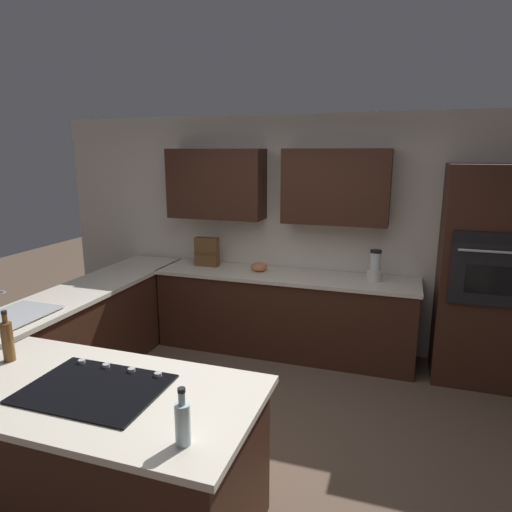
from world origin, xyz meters
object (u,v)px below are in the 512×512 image
(cooktop, at_px, (95,388))
(oil_bottle, at_px, (8,340))
(wall_oven, at_px, (483,276))
(mixing_bowl, at_px, (259,267))
(blender, at_px, (375,268))
(sink_unit, at_px, (10,317))
(spice_rack, at_px, (207,252))
(second_bottle, at_px, (183,422))

(cooktop, distance_m, oil_bottle, 0.77)
(wall_oven, distance_m, mixing_bowl, 2.25)
(wall_oven, xyz_separation_m, blender, (1.00, -0.05, -0.01))
(wall_oven, height_order, blender, wall_oven)
(sink_unit, xyz_separation_m, blender, (-2.68, -2.04, 0.12))
(wall_oven, bearing_deg, spice_rack, -1.66)
(wall_oven, xyz_separation_m, oil_bottle, (3.08, 2.57, -0.01))
(oil_bottle, bearing_deg, blender, -128.43)
(wall_oven, xyz_separation_m, second_bottle, (1.63, 2.98, -0.04))
(spice_rack, bearing_deg, oil_bottle, 86.20)
(mixing_bowl, bearing_deg, wall_oven, 178.79)
(mixing_bowl, height_order, oil_bottle, oil_bottle)
(mixing_bowl, bearing_deg, spice_rack, -3.21)
(second_bottle, bearing_deg, mixing_bowl, -78.50)
(blender, xyz_separation_m, mixing_bowl, (1.25, 0.00, -0.09))
(sink_unit, xyz_separation_m, oil_bottle, (-0.60, 0.58, 0.12))
(blender, height_order, second_bottle, blender)
(wall_oven, bearing_deg, sink_unit, 28.42)
(wall_oven, height_order, spice_rack, wall_oven)
(mixing_bowl, relative_size, oil_bottle, 0.55)
(sink_unit, relative_size, oil_bottle, 2.09)
(cooktop, distance_m, spice_rack, 2.85)
(sink_unit, bearing_deg, mixing_bowl, -125.02)
(sink_unit, bearing_deg, blender, -142.73)
(sink_unit, xyz_separation_m, mixing_bowl, (-1.43, -2.04, 0.03))
(second_bottle, bearing_deg, sink_unit, -25.85)
(sink_unit, bearing_deg, spice_rack, -110.57)
(sink_unit, xyz_separation_m, cooktop, (-1.35, 0.71, -0.01))
(wall_oven, relative_size, second_bottle, 7.50)
(sink_unit, distance_m, cooktop, 1.52)
(cooktop, xyz_separation_m, second_bottle, (-0.70, 0.28, 0.10))
(cooktop, distance_m, mixing_bowl, 2.75)
(cooktop, bearing_deg, sink_unit, -27.70)
(oil_bottle, bearing_deg, second_bottle, 164.04)
(wall_oven, xyz_separation_m, cooktop, (2.33, 2.70, -0.14))
(sink_unit, relative_size, spice_rack, 2.09)
(cooktop, bearing_deg, second_bottle, 157.90)
(wall_oven, height_order, second_bottle, wall_oven)
(spice_rack, relative_size, oil_bottle, 1.00)
(wall_oven, bearing_deg, mixing_bowl, -1.21)
(oil_bottle, bearing_deg, cooktop, 170.13)
(wall_oven, bearing_deg, cooktop, 49.19)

